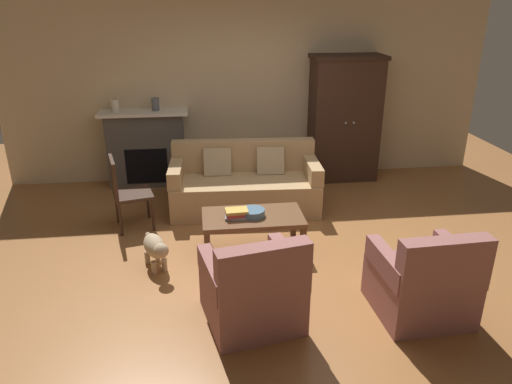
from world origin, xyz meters
TOP-DOWN VIEW (x-y plane):
  - ground_plane at (0.00, 0.00)m, footprint 9.60×9.60m
  - back_wall at (0.00, 2.55)m, footprint 7.20×0.10m
  - fireplace at (-1.55, 2.30)m, footprint 1.26×0.48m
  - armoire at (1.40, 2.22)m, footprint 1.06×0.57m
  - couch at (-0.21, 1.23)m, footprint 1.96×0.95m
  - coffee_table at (-0.24, 0.07)m, footprint 1.10×0.60m
  - fruit_bowl at (-0.24, 0.06)m, footprint 0.26×0.26m
  - book_stack at (-0.42, 0.04)m, footprint 0.27×0.20m
  - mantel_vase_cream at (-1.93, 2.28)m, footprint 0.11×0.11m
  - mantel_vase_slate at (-1.37, 2.28)m, footprint 0.11×0.11m
  - armchair_near_left at (-0.39, -1.22)m, footprint 0.90×0.90m
  - armchair_near_right at (1.10, -1.29)m, footprint 0.81×0.80m
  - side_chair_wooden at (-1.69, 0.81)m, footprint 0.53×0.53m
  - dog at (-1.28, -0.21)m, footprint 0.33×0.54m

SIDE VIEW (x-z plane):
  - ground_plane at x=0.00m, z-range 0.00..0.00m
  - dog at x=-1.28m, z-range 0.05..0.44m
  - armchair_near_left at x=-0.39m, z-range -0.12..0.76m
  - armchair_near_right at x=1.10m, z-range -0.12..0.76m
  - couch at x=-0.21m, z-range -0.11..0.75m
  - coffee_table at x=-0.24m, z-range 0.16..0.58m
  - fruit_bowl at x=-0.24m, z-range 0.42..0.50m
  - book_stack at x=-0.42m, z-range 0.42..0.52m
  - side_chair_wooden at x=-1.69m, z-range 0.06..0.96m
  - fireplace at x=-1.55m, z-range 0.01..1.13m
  - armoire at x=1.40m, z-range 0.00..1.87m
  - mantel_vase_cream at x=-1.93m, z-range 1.12..1.29m
  - mantel_vase_slate at x=-1.37m, z-range 1.12..1.30m
  - back_wall at x=0.00m, z-range 0.00..2.80m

